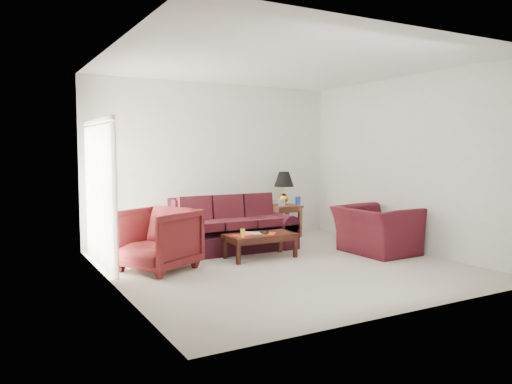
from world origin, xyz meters
TOP-DOWN VIEW (x-y plane):
  - floor at (0.00, 0.00)m, footprint 5.00×5.00m
  - blinds at (-2.42, 1.30)m, footprint 0.10×2.00m
  - sofa at (-0.19, 1.35)m, footprint 2.25×1.08m
  - throw_pillow at (-0.88, 2.09)m, footprint 0.42×0.26m
  - end_table at (1.35, 2.15)m, footprint 0.61×0.61m
  - table_lamp at (1.40, 2.21)m, footprint 0.43×0.43m
  - clock at (1.23, 2.02)m, footprint 0.14×0.06m
  - blue_canister at (1.62, 2.03)m, footprint 0.14×0.14m
  - picture_frame at (1.23, 2.29)m, footprint 0.12×0.15m
  - floor_lamp at (-2.22, 2.20)m, footprint 0.30×0.30m
  - armchair_left at (-1.75, 0.63)m, footprint 1.33×1.32m
  - armchair_right at (1.84, -0.00)m, footprint 1.11×1.25m
  - coffee_table at (-0.04, 0.62)m, footprint 1.26×0.95m
  - magazine_red at (-0.38, 0.59)m, footprint 0.33×0.28m
  - magazine_white at (-0.15, 0.69)m, footprint 0.36×0.34m
  - magazine_orange at (0.05, 0.52)m, footprint 0.32×0.32m
  - remote_a at (-0.03, 0.54)m, footprint 0.06×0.19m
  - remote_b at (0.07, 0.61)m, footprint 0.14×0.17m
  - yellow_glass at (-0.44, 0.48)m, footprint 0.08×0.08m

SIDE VIEW (x-z plane):
  - floor at x=0.00m, z-range 0.00..0.00m
  - coffee_table at x=-0.04m, z-range 0.00..0.39m
  - end_table at x=1.35m, z-range 0.00..0.64m
  - armchair_right at x=1.84m, z-range 0.00..0.79m
  - magazine_orange at x=0.05m, z-range 0.39..0.41m
  - magazine_white at x=-0.15m, z-range 0.39..0.41m
  - magazine_red at x=-0.38m, z-range 0.39..0.41m
  - remote_b at x=0.07m, z-range 0.41..0.43m
  - remote_a at x=-0.03m, z-range 0.41..0.43m
  - sofa at x=-0.19m, z-range 0.00..0.90m
  - armchair_left at x=-1.75m, z-range 0.00..0.90m
  - yellow_glass at x=-0.44m, z-range 0.39..0.52m
  - throw_pillow at x=-0.88m, z-range 0.49..0.90m
  - clock at x=1.23m, z-range 0.64..0.77m
  - picture_frame at x=1.23m, z-range 0.68..0.73m
  - blue_canister at x=1.62m, z-range 0.64..0.80m
  - floor_lamp at x=-2.22m, z-range 0.00..1.48m
  - table_lamp at x=1.40m, z-range 0.64..1.30m
  - blinds at x=-2.42m, z-range 0.00..2.16m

